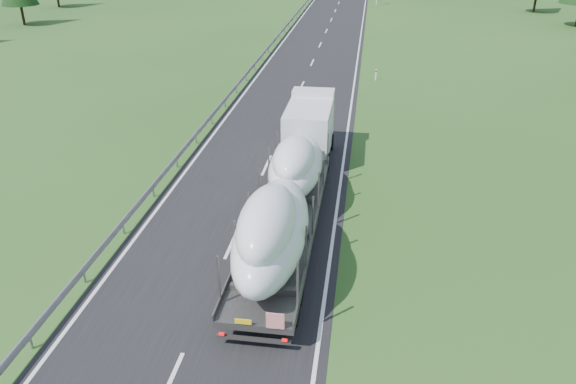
# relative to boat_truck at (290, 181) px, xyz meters

# --- Properties ---
(ground) EXTENTS (400.00, 400.00, 0.00)m
(ground) POSITION_rel_boat_truck_xyz_m (-2.42, -2.02, -2.35)
(ground) COLOR #274C19
(ground) RESTS_ON ground
(boat_truck) EXTENTS (2.91, 20.40, 4.55)m
(boat_truck) POSITION_rel_boat_truck_xyz_m (0.00, 0.00, 0.00)
(boat_truck) COLOR silver
(boat_truck) RESTS_ON ground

